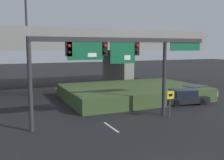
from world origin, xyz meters
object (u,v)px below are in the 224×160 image
(signal_gantry, at_px, (117,55))
(parked_sedan_mid_right, at_px, (197,93))
(parked_sedan_near_right, at_px, (184,97))
(highway_light_pole_near, at_px, (27,31))
(speed_limit_sign, at_px, (170,100))

(signal_gantry, bearing_deg, parked_sedan_mid_right, 20.84)
(parked_sedan_near_right, bearing_deg, highway_light_pole_near, 151.09)
(highway_light_pole_near, bearing_deg, parked_sedan_near_right, -37.94)
(speed_limit_sign, xyz_separation_m, highway_light_pole_near, (-8.78, 13.78, 5.62))
(signal_gantry, relative_size, parked_sedan_near_right, 3.01)
(parked_sedan_mid_right, bearing_deg, signal_gantry, -165.93)
(highway_light_pole_near, bearing_deg, parked_sedan_mid_right, -28.62)
(signal_gantry, xyz_separation_m, parked_sedan_mid_right, (11.04, 4.20, -4.22))
(speed_limit_sign, distance_m, parked_sedan_near_right, 5.63)
(highway_light_pole_near, xyz_separation_m, parked_sedan_mid_right, (15.85, -8.65, -6.39))
(parked_sedan_near_right, xyz_separation_m, parked_sedan_mid_right, (2.84, 1.50, -0.01))
(signal_gantry, distance_m, parked_sedan_mid_right, 12.54)
(highway_light_pole_near, distance_m, parked_sedan_mid_right, 19.15)
(signal_gantry, relative_size, parked_sedan_mid_right, 3.00)
(signal_gantry, xyz_separation_m, parked_sedan_near_right, (8.20, 2.70, -4.21))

